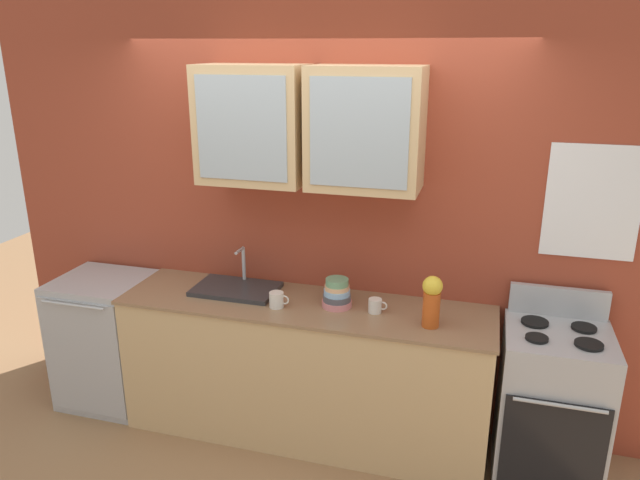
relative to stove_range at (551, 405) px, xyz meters
The scene contains 10 objects.
ground_plane 1.57m from the stove_range, behind, with size 10.00×10.00×0.00m, color #936B47.
back_wall_unit 1.87m from the stove_range, 168.47° to the left, with size 4.56×0.48×2.86m.
counter 1.50m from the stove_range, behind, with size 2.35×0.61×0.93m.
stove_range is the anchor object (origin of this frame).
sink_faucet 2.04m from the stove_range, behind, with size 0.54×0.34×0.26m.
bowl_stack 1.40m from the stove_range, behind, with size 0.18×0.18×0.18m.
vase 0.95m from the stove_range, behind, with size 0.11×0.11×0.31m.
cup_near_sink 1.72m from the stove_range, behind, with size 0.13×0.09×0.10m.
cup_near_bowls 1.16m from the stove_range, behind, with size 0.11×0.08×0.09m.
dishwasher 2.97m from the stove_range, behind, with size 0.62×0.60×0.93m.
Camera 1 is at (1.04, -3.23, 2.46)m, focal length 33.40 mm.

